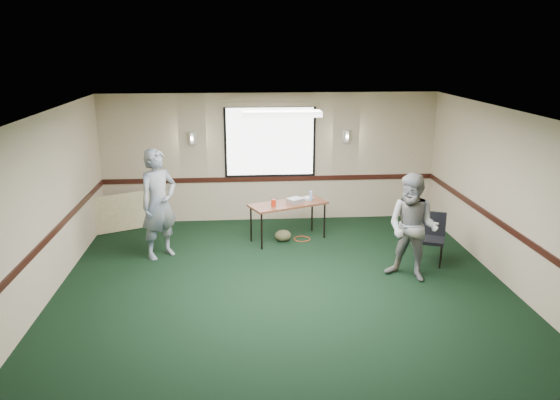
{
  "coord_description": "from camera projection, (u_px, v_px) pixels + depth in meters",
  "views": [
    {
      "loc": [
        -0.66,
        -7.23,
        3.66
      ],
      "look_at": [
        0.0,
        1.3,
        1.2
      ],
      "focal_mm": 35.0,
      "sensor_mm": 36.0,
      "label": 1
    }
  ],
  "objects": [
    {
      "name": "room_shell",
      "position": [
        276.0,
        166.0,
        9.59
      ],
      "size": [
        8.0,
        8.02,
        8.0
      ],
      "color": "tan",
      "rests_on": "ground"
    },
    {
      "name": "water_bottle",
      "position": [
        311.0,
        196.0,
        10.53
      ],
      "size": [
        0.06,
        0.06,
        0.19
      ],
      "primitive_type": "cylinder",
      "color": "#82A4D5",
      "rests_on": "folding_table"
    },
    {
      "name": "cable_coil",
      "position": [
        302.0,
        239.0,
        10.59
      ],
      "size": [
        0.39,
        0.39,
        0.02
      ],
      "primitive_type": "torus",
      "rotation": [
        0.0,
        0.0,
        -0.27
      ],
      "color": "#C73F18",
      "rests_on": "ground"
    },
    {
      "name": "folded_table",
      "position": [
        124.0,
        212.0,
        11.06
      ],
      "size": [
        1.41,
        0.83,
        0.75
      ],
      "primitive_type": "cube",
      "rotation": [
        -0.21,
        0.0,
        0.45
      ],
      "color": "tan",
      "rests_on": "ground"
    },
    {
      "name": "ground",
      "position": [
        287.0,
        303.0,
        7.99
      ],
      "size": [
        8.0,
        8.0,
        0.0
      ],
      "primitive_type": "plane",
      "color": "black",
      "rests_on": "ground"
    },
    {
      "name": "projector",
      "position": [
        295.0,
        201.0,
        10.39
      ],
      "size": [
        0.35,
        0.34,
        0.09
      ],
      "primitive_type": "cube",
      "rotation": [
        0.0,
        0.0,
        0.62
      ],
      "color": "#919299",
      "rests_on": "folding_table"
    },
    {
      "name": "folding_table",
      "position": [
        288.0,
        206.0,
        10.4
      ],
      "size": [
        1.58,
        1.12,
        0.73
      ],
      "rotation": [
        0.0,
        0.0,
        0.4
      ],
      "color": "brown",
      "rests_on": "ground"
    },
    {
      "name": "conference_chair",
      "position": [
        432.0,
        234.0,
        9.38
      ],
      "size": [
        0.57,
        0.58,
        0.87
      ],
      "rotation": [
        0.0,
        0.0,
        -0.41
      ],
      "color": "black",
      "rests_on": "ground"
    },
    {
      "name": "red_cup",
      "position": [
        274.0,
        203.0,
        10.16
      ],
      "size": [
        0.09,
        0.09,
        0.13
      ],
      "primitive_type": "cylinder",
      "color": "#B2220B",
      "rests_on": "folding_table"
    },
    {
      "name": "person_left",
      "position": [
        159.0,
        204.0,
        9.49
      ],
      "size": [
        0.84,
        0.82,
        1.95
      ],
      "primitive_type": "imported",
      "rotation": [
        0.0,
        0.0,
        0.71
      ],
      "color": "#38537D",
      "rests_on": "ground"
    },
    {
      "name": "person_right",
      "position": [
        413.0,
        228.0,
        8.6
      ],
      "size": [
        1.07,
        1.03,
        1.73
      ],
      "primitive_type": "imported",
      "rotation": [
        0.0,
        0.0,
        -0.64
      ],
      "color": "#6E7EAB",
      "rests_on": "ground"
    },
    {
      "name": "duffel_bag",
      "position": [
        283.0,
        236.0,
        10.46
      ],
      "size": [
        0.37,
        0.31,
        0.23
      ],
      "primitive_type": "ellipsoid",
      "rotation": [
        0.0,
        0.0,
        -0.25
      ],
      "color": "#463F28",
      "rests_on": "ground"
    },
    {
      "name": "game_console",
      "position": [
        308.0,
        198.0,
        10.63
      ],
      "size": [
        0.23,
        0.23,
        0.04
      ],
      "primitive_type": "cube",
      "rotation": [
        0.0,
        0.0,
        0.74
      ],
      "color": "silver",
      "rests_on": "folding_table"
    }
  ]
}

